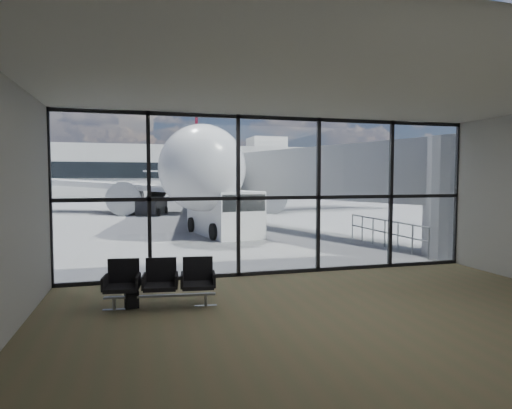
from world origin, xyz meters
name	(u,v)px	position (x,y,z in m)	size (l,w,h in m)	color
ground	(174,202)	(0.00, 40.00, 0.00)	(220.00, 220.00, 0.00)	slate
lounge_shell	(365,184)	(0.00, -4.80, 2.65)	(12.02, 8.01, 4.51)	brown
glass_curtain_wall	(279,196)	(0.00, 0.00, 2.25)	(12.10, 0.12, 4.50)	white
jet_bridge	(331,178)	(4.90, 7.07, 2.76)	(8.00, 16.50, 4.33)	#A3A5A8
apron_railing	(385,229)	(5.60, 3.50, 0.72)	(0.06, 5.46, 1.11)	gray
far_terminal	(160,170)	(-0.59, 61.97, 4.21)	(80.00, 12.20, 11.00)	#ACACA7
tree_3	(2,168)	(-27.00, 72.00, 4.63)	(4.95, 4.95, 7.12)	#382619
tree_4	(40,164)	(-21.00, 72.00, 5.25)	(5.61, 5.61, 8.07)	#382619
tree_5	(76,161)	(-15.00, 72.00, 5.88)	(6.27, 6.27, 9.03)	#382619
seating_row	(161,280)	(-3.43, -2.31, 0.57)	(2.32, 0.90, 1.03)	gray
backpack	(132,299)	(-4.03, -2.31, 0.20)	(0.30, 0.29, 0.42)	black
airliner	(198,174)	(1.02, 25.45, 3.16)	(34.52, 40.15, 10.36)	silver
service_van	(224,212)	(0.11, 8.86, 1.11)	(3.15, 5.30, 2.16)	white
belt_loader	(152,206)	(-2.96, 21.94, 0.67)	(2.70, 4.56, 1.99)	black
traffic_cone_a	(208,229)	(-0.65, 9.11, 0.26)	(0.38, 0.38, 0.54)	orange
traffic_cone_b	(253,228)	(1.57, 9.00, 0.28)	(0.42, 0.42, 0.60)	#FF660D
traffic_cone_c	(257,214)	(3.97, 16.82, 0.30)	(0.45, 0.45, 0.64)	orange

